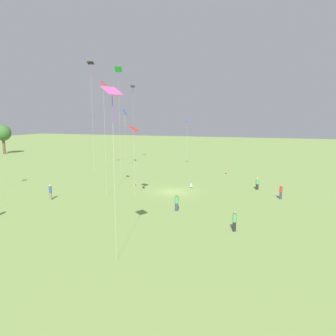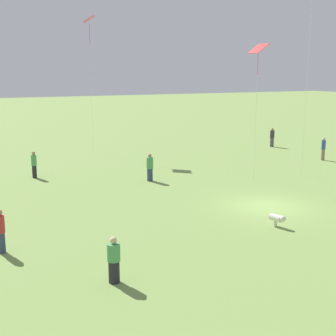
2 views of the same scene
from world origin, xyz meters
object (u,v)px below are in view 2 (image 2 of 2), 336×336
(person_4, at_px, (1,231))
(kite_7, at_px, (258,52))
(person_0, at_px, (150,168))
(person_1, at_px, (34,165))
(person_3, at_px, (114,260))
(person_5, at_px, (272,137))
(person_2, at_px, (323,149))
(dog_0, at_px, (278,218))
(kite_5, at_px, (89,23))

(person_4, distance_m, kite_7, 19.16)
(person_0, relative_size, person_1, 1.00)
(kite_7, bearing_deg, person_3, -9.56)
(person_4, xyz_separation_m, person_5, (-16.53, 27.14, 0.00))
(person_3, bearing_deg, person_4, -137.72)
(person_2, bearing_deg, person_3, -40.98)
(person_4, height_order, dog_0, person_4)
(kite_7, height_order, dog_0, kite_7)
(kite_5, bearing_deg, person_4, 43.89)
(person_3, bearing_deg, dog_0, 111.80)
(person_3, bearing_deg, person_2, 129.14)
(person_0, height_order, person_3, person_0)
(person_0, xyz_separation_m, person_2, (-0.34, 15.74, 0.06))
(person_3, height_order, person_5, person_5)
(person_1, relative_size, dog_0, 2.16)
(kite_5, relative_size, dog_0, 14.06)
(kite_7, bearing_deg, dog_0, 12.85)
(person_1, bearing_deg, person_4, 74.38)
(person_1, bearing_deg, kite_7, 150.82)
(person_3, distance_m, dog_0, 9.05)
(person_1, distance_m, kite_7, 16.53)
(person_1, xyz_separation_m, person_4, (13.15, -3.95, -0.02))
(person_2, relative_size, kite_5, 0.16)
(person_3, height_order, kite_5, kite_5)
(person_0, height_order, dog_0, person_0)
(person_2, height_order, dog_0, person_2)
(person_4, xyz_separation_m, kite_7, (-5.70, 16.72, 7.40))
(person_3, xyz_separation_m, kite_7, (-10.27, 13.70, 7.50))
(person_0, height_order, person_2, person_2)
(kite_5, bearing_deg, person_1, 31.60)
(person_5, xyz_separation_m, kite_7, (10.83, -10.41, 7.39))
(person_1, relative_size, person_3, 1.11)
(person_0, relative_size, person_3, 1.12)
(person_3, relative_size, kite_7, 0.18)
(person_0, xyz_separation_m, person_5, (-7.81, 16.60, 0.00))
(person_3, height_order, dog_0, person_3)
(person_0, height_order, person_5, same)
(person_0, height_order, kite_5, kite_5)
(kite_7, bearing_deg, person_1, -76.67)
(person_1, relative_size, person_2, 0.97)
(person_1, height_order, kite_5, kite_5)
(person_3, relative_size, person_5, 0.90)
(person_3, xyz_separation_m, person_4, (-4.57, -3.03, 0.10))
(person_5, bearing_deg, dog_0, -104.60)
(person_0, relative_size, kite_7, 0.21)
(kite_7, relative_size, dog_0, 10.48)
(person_5, distance_m, kite_7, 16.75)
(person_2, relative_size, person_4, 1.06)
(person_4, bearing_deg, kite_7, 89.38)
(person_0, bearing_deg, dog_0, -83.03)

